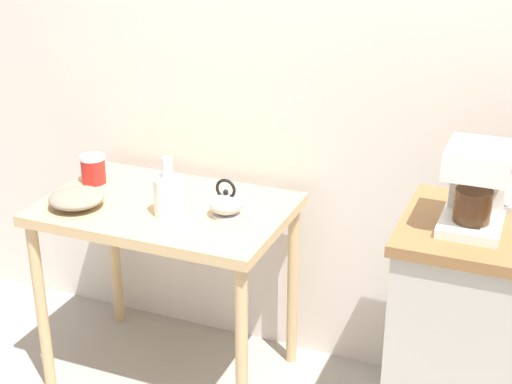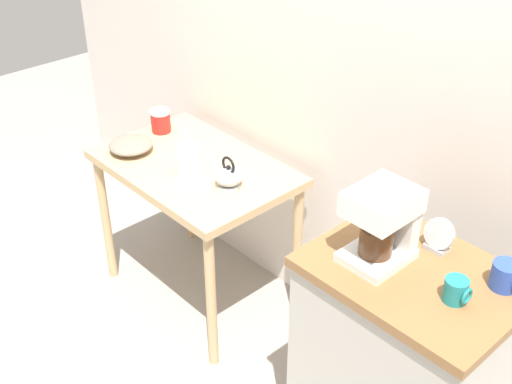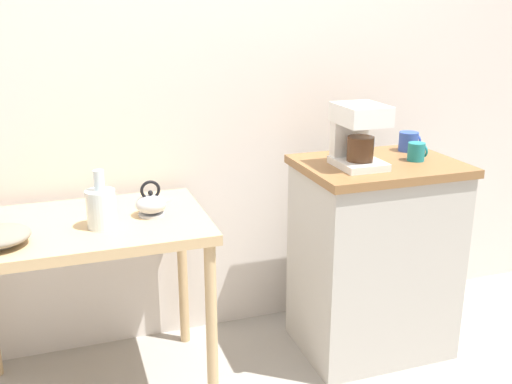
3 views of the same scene
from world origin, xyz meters
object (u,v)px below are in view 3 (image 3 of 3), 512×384
at_px(mug_blue, 409,142).
at_px(bowl_stoneware, 0,236).
at_px(table_clock, 360,143).
at_px(coffee_maker, 357,132).
at_px(teakettle, 152,204).
at_px(mug_dark_teal, 417,152).
at_px(glass_carafe_vase, 101,207).

bearing_deg(mug_blue, bowl_stoneware, -172.72).
bearing_deg(table_clock, coffee_maker, -122.60).
height_order(bowl_stoneware, teakettle, teakettle).
bearing_deg(mug_dark_teal, table_clock, 136.35).
xyz_separation_m(teakettle, coffee_maker, (0.85, -0.07, 0.24)).
relative_size(glass_carafe_vase, mug_dark_teal, 2.74).
bearing_deg(table_clock, mug_dark_teal, -43.65).
distance_m(bowl_stoneware, glass_carafe_vase, 0.35).
bearing_deg(table_clock, mug_blue, -2.13).
height_order(teakettle, mug_dark_teal, mug_dark_teal).
bearing_deg(glass_carafe_vase, bowl_stoneware, -168.85).
bearing_deg(table_clock, teakettle, -174.27).
relative_size(bowl_stoneware, mug_blue, 2.16).
xyz_separation_m(bowl_stoneware, table_clock, (1.49, 0.23, 0.16)).
bearing_deg(table_clock, glass_carafe_vase, -171.88).
relative_size(teakettle, table_clock, 1.23).
xyz_separation_m(bowl_stoneware, glass_carafe_vase, (0.35, 0.07, 0.04)).
height_order(teakettle, table_clock, table_clock).
bearing_deg(mug_blue, table_clock, 177.87).
distance_m(coffee_maker, mug_blue, 0.40).
height_order(coffee_maker, table_clock, coffee_maker).
bearing_deg(table_clock, bowl_stoneware, -171.17).
relative_size(bowl_stoneware, coffee_maker, 0.78).
xyz_separation_m(coffee_maker, table_clock, (0.11, 0.17, -0.09)).
height_order(teakettle, mug_blue, mug_blue).
distance_m(glass_carafe_vase, mug_blue, 1.41).
bearing_deg(bowl_stoneware, table_clock, 8.83).
height_order(coffee_maker, mug_blue, coffee_maker).
relative_size(teakettle, coffee_maker, 0.57).
height_order(mug_dark_teal, mug_blue, mug_blue).
height_order(mug_dark_teal, table_clock, table_clock).
height_order(bowl_stoneware, table_clock, table_clock).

